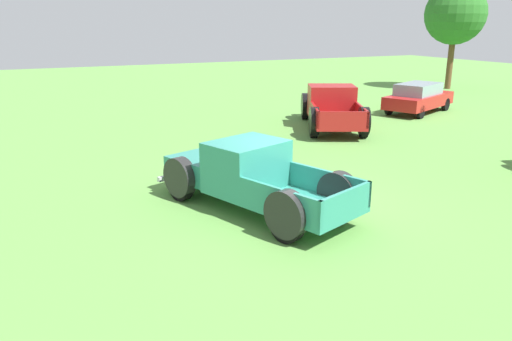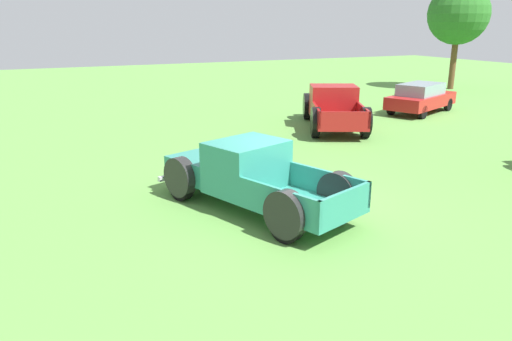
% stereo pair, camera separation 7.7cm
% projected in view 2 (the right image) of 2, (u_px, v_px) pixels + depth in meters
% --- Properties ---
extents(ground_plane, '(80.00, 80.00, 0.00)m').
position_uv_depth(ground_plane, '(294.00, 206.00, 11.23)').
color(ground_plane, '#5B9342').
extents(pickup_truck_foreground, '(5.21, 3.30, 1.50)m').
position_uv_depth(pickup_truck_foreground, '(245.00, 175.00, 11.12)').
color(pickup_truck_foreground, '#2D8475').
rests_on(pickup_truck_foreground, ground_plane).
extents(pickup_truck_behind_right, '(5.60, 4.01, 1.63)m').
position_uv_depth(pickup_truck_behind_right, '(333.00, 107.00, 19.71)').
color(pickup_truck_behind_right, maroon).
rests_on(pickup_truck_behind_right, ground_plane).
extents(sedan_distant_a, '(3.07, 4.37, 1.35)m').
position_uv_depth(sedan_distant_a, '(421.00, 97.00, 22.59)').
color(sedan_distant_a, '#B21E1E').
rests_on(sedan_distant_a, ground_plane).
extents(oak_tree_west, '(3.62, 3.62, 6.29)m').
position_uv_depth(oak_tree_west, '(459.00, 14.00, 29.68)').
color(oak_tree_west, brown).
rests_on(oak_tree_west, ground_plane).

